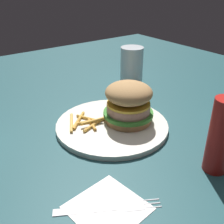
{
  "coord_description": "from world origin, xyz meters",
  "views": [
    {
      "loc": [
        0.32,
        0.44,
        0.34
      ],
      "look_at": [
        -0.02,
        -0.01,
        0.04
      ],
      "focal_mm": 43.6,
      "sensor_mm": 36.0,
      "label": 1
    }
  ],
  "objects_px": {
    "sandwich": "(130,103)",
    "drink_glass": "(132,67)",
    "plate": "(112,125)",
    "fries_pile": "(85,122)",
    "ketchup_bottle": "(220,136)",
    "napkin": "(108,208)",
    "fork": "(109,206)"
  },
  "relations": [
    {
      "from": "sandwich",
      "to": "drink_glass",
      "type": "bearing_deg",
      "value": -131.17
    },
    {
      "from": "plate",
      "to": "sandwich",
      "type": "height_order",
      "value": "sandwich"
    },
    {
      "from": "fries_pile",
      "to": "ketchup_bottle",
      "type": "xyz_separation_m",
      "value": [
        -0.12,
        0.28,
        0.06
      ]
    },
    {
      "from": "plate",
      "to": "fries_pile",
      "type": "bearing_deg",
      "value": -34.78
    },
    {
      "from": "sandwich",
      "to": "ketchup_bottle",
      "type": "height_order",
      "value": "ketchup_bottle"
    },
    {
      "from": "sandwich",
      "to": "ketchup_bottle",
      "type": "distance_m",
      "value": 0.22
    },
    {
      "from": "plate",
      "to": "fries_pile",
      "type": "relative_size",
      "value": 2.62
    },
    {
      "from": "napkin",
      "to": "ketchup_bottle",
      "type": "bearing_deg",
      "value": 169.11
    },
    {
      "from": "sandwich",
      "to": "fork",
      "type": "height_order",
      "value": "sandwich"
    },
    {
      "from": "napkin",
      "to": "fork",
      "type": "height_order",
      "value": "fork"
    },
    {
      "from": "fries_pile",
      "to": "sandwich",
      "type": "bearing_deg",
      "value": 149.41
    },
    {
      "from": "napkin",
      "to": "sandwich",
      "type": "bearing_deg",
      "value": -137.23
    },
    {
      "from": "sandwich",
      "to": "fries_pile",
      "type": "height_order",
      "value": "sandwich"
    },
    {
      "from": "sandwich",
      "to": "drink_glass",
      "type": "height_order",
      "value": "drink_glass"
    },
    {
      "from": "sandwich",
      "to": "fries_pile",
      "type": "bearing_deg",
      "value": -30.59
    },
    {
      "from": "sandwich",
      "to": "drink_glass",
      "type": "xyz_separation_m",
      "value": [
        -0.19,
        -0.21,
        -0.0
      ]
    },
    {
      "from": "plate",
      "to": "drink_glass",
      "type": "distance_m",
      "value": 0.3
    },
    {
      "from": "plate",
      "to": "fries_pile",
      "type": "distance_m",
      "value": 0.07
    },
    {
      "from": "plate",
      "to": "fork",
      "type": "xyz_separation_m",
      "value": [
        0.15,
        0.2,
        -0.0
      ]
    },
    {
      "from": "plate",
      "to": "sandwich",
      "type": "distance_m",
      "value": 0.07
    },
    {
      "from": "drink_glass",
      "to": "ketchup_bottle",
      "type": "height_order",
      "value": "ketchup_bottle"
    },
    {
      "from": "sandwich",
      "to": "fork",
      "type": "xyz_separation_m",
      "value": [
        0.19,
        0.18,
        -0.06
      ]
    },
    {
      "from": "drink_glass",
      "to": "sandwich",
      "type": "bearing_deg",
      "value": 48.83
    },
    {
      "from": "napkin",
      "to": "fries_pile",
      "type": "bearing_deg",
      "value": -113.61
    },
    {
      "from": "sandwich",
      "to": "ketchup_bottle",
      "type": "relative_size",
      "value": 0.82
    },
    {
      "from": "drink_glass",
      "to": "plate",
      "type": "bearing_deg",
      "value": 40.94
    },
    {
      "from": "fork",
      "to": "ketchup_bottle",
      "type": "relative_size",
      "value": 1.08
    },
    {
      "from": "ketchup_bottle",
      "to": "plate",
      "type": "bearing_deg",
      "value": -75.14
    },
    {
      "from": "fork",
      "to": "drink_glass",
      "type": "height_order",
      "value": "drink_glass"
    },
    {
      "from": "sandwich",
      "to": "plate",
      "type": "bearing_deg",
      "value": -24.24
    },
    {
      "from": "plate",
      "to": "fork",
      "type": "relative_size",
      "value": 1.69
    },
    {
      "from": "drink_glass",
      "to": "ketchup_bottle",
      "type": "bearing_deg",
      "value": 69.63
    }
  ]
}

